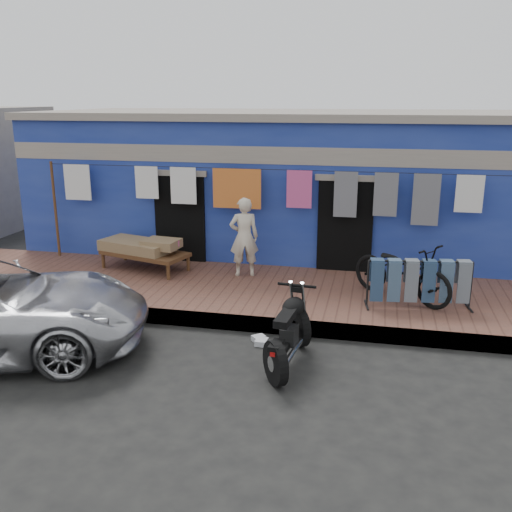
{
  "coord_description": "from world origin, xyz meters",
  "views": [
    {
      "loc": [
        1.92,
        -6.86,
        3.69
      ],
      "look_at": [
        0.0,
        2.0,
        1.15
      ],
      "focal_mm": 40.0,
      "sensor_mm": 36.0,
      "label": 1
    }
  ],
  "objects_px": {
    "motorcycle": "(288,329)",
    "jeans_rack": "(419,283)",
    "seated_person": "(244,237)",
    "charpoy": "(145,254)",
    "bicycle": "(402,264)"
  },
  "relations": [
    {
      "from": "bicycle",
      "to": "motorcycle",
      "type": "distance_m",
      "value": 2.93
    },
    {
      "from": "motorcycle",
      "to": "jeans_rack",
      "type": "distance_m",
      "value": 2.79
    },
    {
      "from": "motorcycle",
      "to": "charpoy",
      "type": "relative_size",
      "value": 0.81
    },
    {
      "from": "seated_person",
      "to": "bicycle",
      "type": "bearing_deg",
      "value": 147.47
    },
    {
      "from": "seated_person",
      "to": "jeans_rack",
      "type": "xyz_separation_m",
      "value": [
        3.28,
        -1.13,
        -0.35
      ]
    },
    {
      "from": "jeans_rack",
      "to": "motorcycle",
      "type": "bearing_deg",
      "value": -132.6
    },
    {
      "from": "bicycle",
      "to": "seated_person",
      "type": "bearing_deg",
      "value": 112.06
    },
    {
      "from": "seated_person",
      "to": "bicycle",
      "type": "distance_m",
      "value": 3.1
    },
    {
      "from": "bicycle",
      "to": "jeans_rack",
      "type": "distance_m",
      "value": 0.5
    },
    {
      "from": "bicycle",
      "to": "motorcycle",
      "type": "height_order",
      "value": "bicycle"
    },
    {
      "from": "seated_person",
      "to": "jeans_rack",
      "type": "bearing_deg",
      "value": 142.64
    },
    {
      "from": "seated_person",
      "to": "charpoy",
      "type": "distance_m",
      "value": 2.14
    },
    {
      "from": "charpoy",
      "to": "jeans_rack",
      "type": "xyz_separation_m",
      "value": [
        5.37,
        -1.1,
        0.11
      ]
    },
    {
      "from": "jeans_rack",
      "to": "bicycle",
      "type": "bearing_deg",
      "value": 126.53
    },
    {
      "from": "bicycle",
      "to": "jeans_rack",
      "type": "xyz_separation_m",
      "value": [
        0.27,
        -0.37,
        -0.2
      ]
    }
  ]
}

